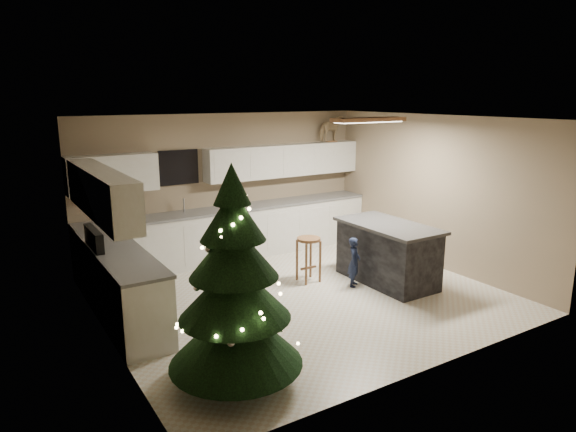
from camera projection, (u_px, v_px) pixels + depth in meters
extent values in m
plane|color=silver|center=(300.00, 296.00, 7.65)|extent=(5.50, 5.50, 0.00)
cube|color=#8A745B|center=(226.00, 185.00, 9.41)|extent=(5.50, 0.02, 2.60)
cube|color=#8A745B|center=(434.00, 256.00, 5.28)|extent=(5.50, 0.02, 2.60)
cube|color=#8A745B|center=(103.00, 238.00, 5.93)|extent=(0.02, 5.00, 2.60)
cube|color=#8A745B|center=(435.00, 192.00, 8.76)|extent=(0.02, 5.00, 2.60)
cube|color=silver|center=(301.00, 118.00, 7.05)|extent=(5.50, 5.00, 0.02)
cube|color=brown|center=(369.00, 120.00, 7.81)|extent=(1.25, 0.32, 0.06)
cube|color=white|center=(369.00, 122.00, 7.82)|extent=(1.15, 0.24, 0.02)
cube|color=silver|center=(234.00, 234.00, 9.36)|extent=(5.48, 0.60, 0.90)
cube|color=silver|center=(121.00, 286.00, 6.78)|extent=(0.60, 2.60, 0.90)
cube|color=slate|center=(234.00, 209.00, 9.24)|extent=(5.48, 0.62, 0.04)
cube|color=slate|center=(119.00, 252.00, 6.67)|extent=(0.62, 2.60, 0.04)
cube|color=silver|center=(112.00, 174.00, 8.12)|extent=(1.40, 0.35, 0.60)
cube|color=silver|center=(284.00, 160.00, 9.77)|extent=(3.20, 0.35, 0.60)
cube|color=silver|center=(101.00, 193.00, 6.53)|extent=(0.35, 2.60, 0.60)
cube|color=black|center=(179.00, 167.00, 8.83)|extent=(0.70, 0.04, 0.60)
cube|color=#99999E|center=(186.00, 216.00, 8.79)|extent=(0.55, 0.40, 0.06)
cylinder|color=#99999E|center=(184.00, 205.00, 8.84)|extent=(0.03, 0.03, 0.24)
cube|color=black|center=(117.00, 279.00, 7.03)|extent=(0.64, 0.75, 0.90)
cube|color=black|center=(94.00, 240.00, 6.77)|extent=(0.10, 0.75, 0.30)
cube|color=black|center=(387.00, 255.00, 8.12)|extent=(0.80, 1.60, 0.90)
cube|color=#2E2E2F|center=(389.00, 226.00, 8.01)|extent=(0.90, 1.70, 0.05)
cylinder|color=brown|center=(309.00, 239.00, 8.09)|extent=(0.38, 0.38, 0.04)
cylinder|color=brown|center=(306.00, 265.00, 8.00)|extent=(0.04, 0.04, 0.67)
cylinder|color=brown|center=(320.00, 262.00, 8.13)|extent=(0.04, 0.04, 0.67)
cylinder|color=brown|center=(297.00, 260.00, 8.22)|extent=(0.04, 0.04, 0.67)
cylinder|color=brown|center=(311.00, 257.00, 8.35)|extent=(0.04, 0.04, 0.67)
cube|color=brown|center=(308.00, 268.00, 8.20)|extent=(0.29, 0.03, 0.03)
cylinder|color=#3F2816|center=(236.00, 367.00, 5.34)|extent=(0.12, 0.12, 0.31)
cone|color=black|center=(236.00, 331.00, 5.24)|extent=(1.39, 1.39, 0.71)
cone|color=black|center=(234.00, 289.00, 5.14)|extent=(1.14, 1.14, 0.61)
cone|color=black|center=(233.00, 250.00, 5.04)|extent=(0.90, 0.90, 0.56)
cone|color=black|center=(233.00, 215.00, 4.96)|extent=(0.65, 0.65, 0.51)
cone|color=black|center=(232.00, 183.00, 4.89)|extent=(0.37, 0.37, 0.41)
sphere|color=#FFD88C|center=(295.00, 341.00, 5.69)|extent=(0.04, 0.04, 0.04)
sphere|color=#FFD88C|center=(276.00, 328.00, 5.87)|extent=(0.04, 0.04, 0.04)
sphere|color=#FFD88C|center=(253.00, 320.00, 5.94)|extent=(0.04, 0.04, 0.04)
sphere|color=#FFD88C|center=(229.00, 317.00, 5.90)|extent=(0.04, 0.04, 0.04)
sphere|color=#FFD88C|center=(206.00, 317.00, 5.77)|extent=(0.04, 0.04, 0.04)
sphere|color=#FFD88C|center=(189.00, 320.00, 5.55)|extent=(0.04, 0.04, 0.04)
sphere|color=#FFD88C|center=(178.00, 325.00, 5.30)|extent=(0.04, 0.04, 0.04)
sphere|color=#FFD88C|center=(177.00, 330.00, 5.05)|extent=(0.04, 0.04, 0.04)
sphere|color=#FFD88C|center=(186.00, 334.00, 4.85)|extent=(0.04, 0.04, 0.04)
sphere|color=#FFD88C|center=(204.00, 334.00, 4.72)|extent=(0.04, 0.04, 0.04)
sphere|color=#FFD88C|center=(227.00, 330.00, 4.67)|extent=(0.04, 0.04, 0.04)
sphere|color=#FFD88C|center=(250.00, 322.00, 4.71)|extent=(0.04, 0.04, 0.04)
sphere|color=#FFD88C|center=(268.00, 311.00, 4.82)|extent=(0.04, 0.04, 0.04)
sphere|color=#FFD88C|center=(277.00, 298.00, 4.98)|extent=(0.04, 0.04, 0.04)
sphere|color=#FFD88C|center=(279.00, 285.00, 5.15)|extent=(0.04, 0.04, 0.04)
sphere|color=#FFD88C|center=(273.00, 274.00, 5.30)|extent=(0.04, 0.04, 0.04)
sphere|color=#FFD88C|center=(262.00, 265.00, 5.40)|extent=(0.04, 0.04, 0.04)
sphere|color=#FFD88C|center=(248.00, 258.00, 5.45)|extent=(0.04, 0.04, 0.04)
sphere|color=#FFD88C|center=(233.00, 253.00, 5.43)|extent=(0.04, 0.04, 0.04)
sphere|color=#FFD88C|center=(220.00, 250.00, 5.36)|extent=(0.04, 0.04, 0.04)
sphere|color=#FFD88C|center=(210.00, 248.00, 5.24)|extent=(0.04, 0.04, 0.04)
sphere|color=#FFD88C|center=(204.00, 246.00, 5.10)|extent=(0.04, 0.04, 0.04)
sphere|color=#FFD88C|center=(203.00, 244.00, 4.97)|extent=(0.04, 0.04, 0.04)
sphere|color=#FFD88C|center=(208.00, 241.00, 4.86)|extent=(0.04, 0.04, 0.04)
sphere|color=#FFD88C|center=(217.00, 237.00, 4.79)|extent=(0.04, 0.04, 0.04)
sphere|color=#FFD88C|center=(227.00, 231.00, 4.76)|extent=(0.04, 0.04, 0.04)
sphere|color=#FFD88C|center=(236.00, 225.00, 4.78)|extent=(0.04, 0.04, 0.04)
sphere|color=#FFD88C|center=(244.00, 217.00, 4.82)|extent=(0.04, 0.04, 0.04)
sphere|color=#FFD88C|center=(247.00, 210.00, 4.87)|extent=(0.04, 0.04, 0.04)
sphere|color=#FFD88C|center=(248.00, 202.00, 4.92)|extent=(0.04, 0.04, 0.04)
sphere|color=#FFD88C|center=(245.00, 196.00, 4.96)|extent=(0.04, 0.04, 0.04)
sphere|color=#FFD88C|center=(241.00, 189.00, 4.98)|extent=(0.04, 0.04, 0.04)
sphere|color=#FFD88C|center=(236.00, 183.00, 4.97)|extent=(0.04, 0.04, 0.04)
sphere|color=#FFD88C|center=(232.00, 178.00, 4.95)|extent=(0.04, 0.04, 0.04)
sphere|color=silver|center=(287.00, 333.00, 5.61)|extent=(0.07, 0.07, 0.07)
sphere|color=silver|center=(188.00, 324.00, 5.46)|extent=(0.07, 0.07, 0.07)
sphere|color=silver|center=(243.00, 343.00, 4.73)|extent=(0.07, 0.07, 0.07)
sphere|color=silver|center=(266.00, 292.00, 5.52)|extent=(0.07, 0.07, 0.07)
sphere|color=silver|center=(194.00, 290.00, 5.17)|extent=(0.07, 0.07, 0.07)
sphere|color=silver|center=(251.00, 288.00, 4.82)|extent=(0.07, 0.07, 0.07)
sphere|color=silver|center=(247.00, 254.00, 5.34)|extent=(0.07, 0.07, 0.07)
sphere|color=silver|center=(208.00, 249.00, 4.98)|extent=(0.07, 0.07, 0.07)
sphere|color=silver|center=(247.00, 236.00, 4.88)|extent=(0.07, 0.07, 0.07)
sphere|color=silver|center=(235.00, 214.00, 5.10)|extent=(0.07, 0.07, 0.07)
sphere|color=silver|center=(225.00, 203.00, 4.89)|extent=(0.07, 0.07, 0.07)
sphere|color=silver|center=(234.00, 186.00, 4.89)|extent=(0.07, 0.07, 0.07)
imported|color=#141F3F|center=(354.00, 262.00, 7.96)|extent=(0.34, 0.33, 0.78)
cube|color=brown|center=(333.00, 141.00, 10.24)|extent=(0.23, 0.02, 0.02)
cube|color=brown|center=(331.00, 141.00, 10.30)|extent=(0.23, 0.02, 0.02)
imported|color=tan|center=(332.00, 128.00, 10.21)|extent=(0.64, 0.42, 0.49)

